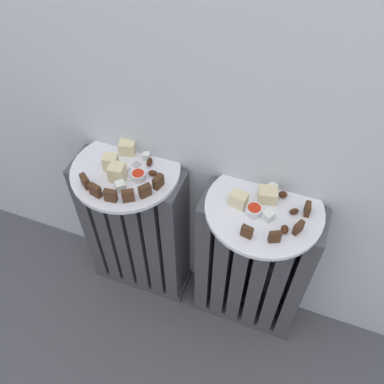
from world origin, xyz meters
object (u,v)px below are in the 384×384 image
Objects in this scene: radiator_left at (137,232)px; radiator_right at (251,268)px; plate_right at (264,209)px; jam_bowl_left at (138,175)px; fork at (128,170)px; jam_bowl_right at (254,210)px; plate_left at (126,170)px.

radiator_right is at bearing 0.00° from radiator_left.
plate_right is at bearing 0.00° from radiator_left.
jam_bowl_left reaches higher than radiator_right.
fork is (-0.38, -0.00, 0.01)m from plate_right.
plate_left is at bearing 175.47° from jam_bowl_right.
jam_bowl_right is (0.32, -0.01, 0.00)m from jam_bowl_left.
jam_bowl_left reaches higher than fork.
fork reaches higher than plate_left.
jam_bowl_left is 0.05m from fork.
radiator_left is 0.49m from jam_bowl_right.
radiator_right is at bearing 53.87° from jam_bowl_right.
plate_left is 0.01m from fork.
radiator_right is 0.46m from jam_bowl_left.
plate_right is 3.32× the size of fork.
radiator_right is (0.39, 0.00, 0.00)m from radiator_left.
fork is at bearing -8.84° from plate_left.
jam_bowl_right reaches higher than fork.
jam_bowl_right is at bearing -4.53° from plate_left.
plate_left is at bearing 180.00° from radiator_right.
jam_bowl_left is at bearing 178.49° from jam_bowl_right.
jam_bowl_left is at bearing -25.63° from fork.
radiator_left is at bearing 180.00° from radiator_right.
jam_bowl_left is (-0.34, -0.02, 0.31)m from radiator_right.
plate_right reaches higher than radiator_right.
plate_left reaches higher than radiator_left.
fork is at bearing 154.37° from jam_bowl_left.
jam_bowl_right is (-0.02, -0.03, 0.02)m from plate_right.
jam_bowl_right is at bearing -126.13° from plate_right.
jam_bowl_left reaches higher than plate_left.
plate_left reaches higher than radiator_right.
jam_bowl_right is at bearing -1.51° from jam_bowl_left.
radiator_left is at bearing 180.00° from plate_right.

